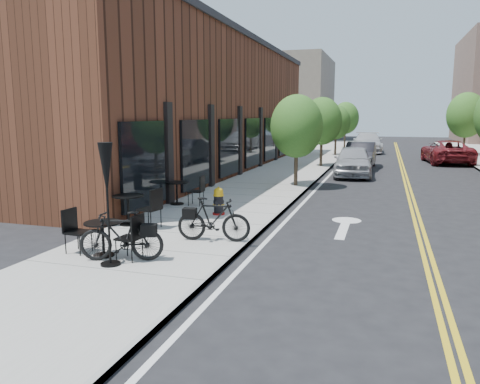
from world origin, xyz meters
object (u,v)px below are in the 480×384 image
(parked_car_b, at_px, (360,155))
(fire_hydrant, at_px, (219,201))
(bistro_set_b, at_px, (128,206))
(bistro_set_c, at_px, (177,190))
(patio_umbrella, at_px, (107,178))
(parked_car_a, at_px, (353,161))
(bicycle_left, at_px, (121,236))
(parked_car_c, at_px, (367,143))
(bicycle_right, at_px, (214,219))
(bistro_set_a, at_px, (103,234))
(parked_car_far, at_px, (447,152))

(parked_car_b, bearing_deg, fire_hydrant, -100.90)
(bistro_set_b, bearing_deg, bistro_set_c, 100.78)
(patio_umbrella, distance_m, parked_car_a, 16.83)
(bicycle_left, xyz_separation_m, bistro_set_b, (-1.53, 2.86, 0.01))
(fire_hydrant, relative_size, bistro_set_b, 0.42)
(bicycle_left, relative_size, parked_car_a, 0.38)
(bistro_set_b, xyz_separation_m, parked_car_c, (5.14, 29.03, 0.17))
(bicycle_right, xyz_separation_m, bistro_set_a, (-1.82, -1.81, -0.04))
(bistro_set_a, relative_size, bistro_set_b, 0.90)
(bistro_set_a, bearing_deg, parked_car_far, 73.62)
(bicycle_left, xyz_separation_m, parked_car_c, (3.61, 31.89, 0.18))
(patio_umbrella, height_order, parked_car_b, patio_umbrella)
(bicycle_left, relative_size, bistro_set_b, 0.86)
(bistro_set_b, xyz_separation_m, bistro_set_c, (0.00, 3.10, -0.04))
(bistro_set_a, relative_size, parked_car_c, 0.32)
(bicycle_right, height_order, bistro_set_c, bicycle_right)
(bicycle_left, bearing_deg, parked_car_a, 150.40)
(fire_hydrant, bearing_deg, bistro_set_b, -155.84)
(bistro_set_c, xyz_separation_m, patio_umbrella, (1.46, -6.27, 1.26))
(bistro_set_c, bearing_deg, fire_hydrant, -33.92)
(fire_hydrant, relative_size, parked_car_c, 0.15)
(parked_car_c, bearing_deg, bicycle_left, -99.11)
(bicycle_right, bearing_deg, parked_car_b, -16.42)
(fire_hydrant, height_order, parked_car_b, parked_car_b)
(bistro_set_a, distance_m, parked_car_c, 31.99)
(bistro_set_a, relative_size, bistro_set_c, 0.98)
(bistro_set_a, distance_m, patio_umbrella, 1.44)
(bicycle_left, bearing_deg, bistro_set_c, 177.18)
(fire_hydrant, xyz_separation_m, bicycle_left, (-0.36, -4.85, 0.12))
(parked_car_b, bearing_deg, bicycle_left, -98.96)
(parked_car_a, bearing_deg, parked_car_b, 85.17)
(bistro_set_c, xyz_separation_m, parked_car_b, (5.20, 14.06, 0.14))
(bicycle_left, distance_m, patio_umbrella, 1.27)
(bicycle_left, relative_size, bicycle_right, 0.99)
(bistro_set_a, xyz_separation_m, patio_umbrella, (0.47, -0.49, 1.27))
(bistro_set_b, distance_m, patio_umbrella, 3.70)
(patio_umbrella, bearing_deg, bistro_set_b, 114.66)
(fire_hydrant, xyz_separation_m, bicycle_right, (0.92, -2.87, 0.13))
(fire_hydrant, distance_m, parked_car_far, 21.24)
(fire_hydrant, height_order, parked_car_c, parked_car_c)
(patio_umbrella, height_order, parked_car_c, patio_umbrella)
(patio_umbrella, relative_size, parked_car_a, 0.54)
(parked_car_a, distance_m, parked_car_far, 9.79)
(fire_hydrant, relative_size, bistro_set_a, 0.47)
(bistro_set_a, xyz_separation_m, parked_car_far, (9.35, 24.16, 0.15))
(bicycle_left, relative_size, parked_car_far, 0.32)
(bistro_set_b, relative_size, parked_car_c, 0.35)
(bistro_set_b, height_order, parked_car_a, parked_car_a)
(bistro_set_a, bearing_deg, patio_umbrella, -41.08)
(bistro_set_b, distance_m, parked_car_far, 23.83)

